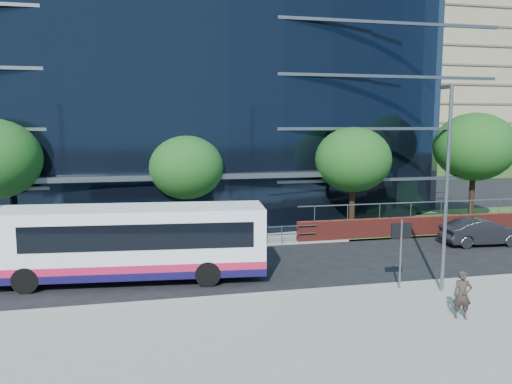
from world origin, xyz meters
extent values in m
plane|color=black|center=(0.00, 0.00, 0.00)|extent=(200.00, 200.00, 0.00)
cube|color=gray|center=(0.00, -5.00, 0.07)|extent=(80.00, 8.00, 0.15)
cube|color=gray|center=(0.00, -1.00, 0.08)|extent=(80.00, 0.25, 0.16)
cube|color=gold|center=(0.00, -0.80, 0.01)|extent=(80.00, 0.08, 0.01)
cube|color=gold|center=(0.00, -0.65, 0.01)|extent=(80.00, 0.08, 0.01)
cube|color=gray|center=(-6.00, 11.00, 0.05)|extent=(50.00, 8.00, 0.10)
cube|color=black|center=(-4.00, 24.00, 8.00)|extent=(38.00, 16.00, 16.00)
cube|color=#595E66|center=(-4.00, 9.50, 3.70)|extent=(22.00, 1.20, 0.30)
cube|color=slate|center=(-8.00, 7.00, 1.05)|extent=(24.00, 0.05, 0.05)
cube|color=slate|center=(-8.00, 7.00, 0.60)|extent=(24.00, 0.05, 0.05)
cylinder|color=slate|center=(-8.00, 7.00, 0.55)|extent=(0.04, 0.04, 1.10)
cube|color=#2D511E|center=(32.00, 56.00, 2.00)|extent=(60.00, 42.00, 4.00)
cube|color=#9B8567|center=(32.00, 58.00, 17.00)|extent=(50.00, 12.00, 26.00)
cylinder|color=slate|center=(4.50, -1.60, 1.55)|extent=(0.08, 0.08, 2.80)
cube|color=black|center=(4.50, -1.58, 2.50)|extent=(0.85, 0.06, 0.60)
cylinder|color=black|center=(-3.00, 9.50, 1.43)|extent=(0.36, 0.36, 2.86)
ellipsoid|color=#164E17|center=(-3.00, 9.50, 4.23)|extent=(4.29, 4.29, 3.65)
cylinder|color=black|center=(7.00, 9.00, 1.54)|extent=(0.36, 0.36, 3.08)
ellipsoid|color=#164E17|center=(7.00, 9.00, 4.55)|extent=(4.62, 4.62, 3.93)
cylinder|color=black|center=(16.00, 10.00, 1.76)|extent=(0.36, 0.36, 3.52)
ellipsoid|color=#164E17|center=(16.00, 10.00, 5.20)|extent=(5.28, 5.28, 4.49)
cylinder|color=black|center=(24.00, 40.00, 1.54)|extent=(0.36, 0.36, 3.08)
ellipsoid|color=#164E17|center=(24.00, 40.00, 4.55)|extent=(4.62, 4.62, 3.93)
cylinder|color=black|center=(40.00, 42.00, 1.43)|extent=(0.36, 0.36, 2.86)
ellipsoid|color=#164E17|center=(40.00, 42.00, 4.23)|extent=(4.29, 4.29, 3.65)
cylinder|color=slate|center=(6.00, -2.20, 4.15)|extent=(0.14, 0.14, 8.00)
cube|color=slate|center=(6.00, -1.85, 8.05)|extent=(0.15, 0.70, 0.12)
cube|color=white|center=(-6.14, 2.30, 1.77)|extent=(11.83, 3.76, 2.80)
cube|color=#140F3F|center=(-6.14, 2.30, 0.53)|extent=(11.86, 3.81, 0.32)
cube|color=#C11C43|center=(-6.14, 2.30, 0.85)|extent=(11.86, 3.81, 0.32)
cube|color=black|center=(-5.50, 2.24, 2.17)|extent=(9.52, 3.58, 1.06)
cylinder|color=black|center=(-10.04, 1.47, 0.53)|extent=(1.08, 0.42, 1.06)
cylinder|color=black|center=(-2.88, 0.78, 0.53)|extent=(1.08, 0.42, 1.06)
imported|color=black|center=(12.89, 4.62, 0.74)|extent=(4.56, 1.83, 1.47)
imported|color=#352B25|center=(5.01, -4.90, 0.97)|extent=(0.70, 0.58, 1.64)
camera|label=1|loc=(-5.25, -19.13, 6.63)|focal=35.00mm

